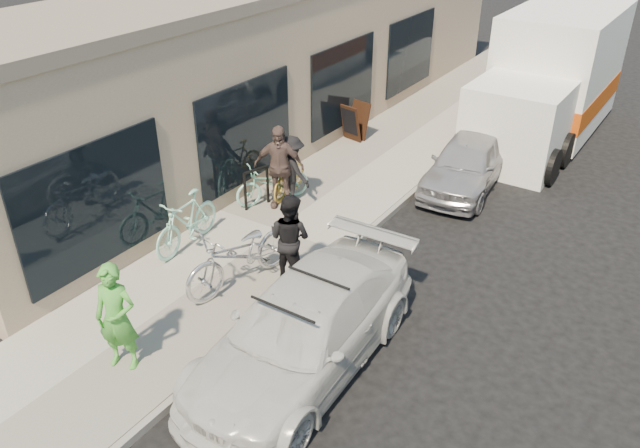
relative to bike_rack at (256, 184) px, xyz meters
The scene contains 17 objects.
ground 4.69m from the bike_rack, 50.57° to the right, with size 120.00×120.00×0.00m, color black.
sidewalk 1.27m from the bike_rack, 31.68° to the right, with size 3.00×34.00×0.15m, color #9E9A8E.
curb 2.64m from the bike_rack, 13.18° to the right, with size 0.12×34.00×0.13m, color gray.
storefront 5.17m from the bike_rack, 117.50° to the left, with size 3.60×20.00×4.22m.
bike_rack is the anchor object (origin of this frame).
sandwich_board 4.46m from the bike_rack, 92.48° to the left, with size 0.71×0.72×0.99m.
sedan_white 4.95m from the bike_rack, 43.74° to the right, with size 2.01×4.66×1.37m.
sedan_silver 4.91m from the bike_rack, 47.74° to the left, with size 1.44×3.59×1.22m, color #A6A6AB.
moving_truck 9.01m from the bike_rack, 64.69° to the left, with size 2.61×6.76×3.31m.
tandem_bike 2.92m from the bike_rack, 56.94° to the right, with size 0.80×2.28×1.20m, color silver.
woman_rider 5.20m from the bike_rack, 73.84° to the right, with size 0.63×0.41×1.72m, color green.
man_standing 2.87m from the bike_rack, 39.78° to the right, with size 0.80×0.62×1.65m, color black.
cruiser_bike_a 2.02m from the bike_rack, 92.59° to the right, with size 0.51×1.80×1.08m, color #9BE7CB.
cruiser_bike_b 0.41m from the bike_rack, 65.90° to the left, with size 0.60×1.71×0.90m, color #9BE7CB.
cruiser_bike_c 0.89m from the bike_rack, 73.88° to the left, with size 0.42×1.48×0.89m, color gold.
bystander_a 0.82m from the bike_rack, 50.97° to the left, with size 0.98×0.56×1.51m, color black.
bystander_b 0.62m from the bike_rack, 38.14° to the left, with size 1.07×0.45×1.83m, color brown.
Camera 1 is at (4.72, -5.68, 6.52)m, focal length 35.00 mm.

